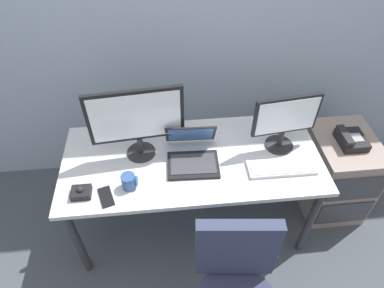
{
  "coord_description": "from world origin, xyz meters",
  "views": [
    {
      "loc": [
        -0.15,
        -1.44,
        2.25
      ],
      "look_at": [
        0.0,
        0.0,
        0.83
      ],
      "focal_mm": 31.72,
      "sensor_mm": 36.0,
      "label": 1
    }
  ],
  "objects_px": {
    "laptop": "(192,153)",
    "keyboard": "(282,167)",
    "file_cabinet": "(335,173)",
    "desk_phone": "(351,139)",
    "coffee_mug": "(129,181)",
    "cell_phone": "(106,197)",
    "monitor_side": "(285,120)",
    "trackball_mouse": "(81,192)",
    "monitor_main": "(136,119)"
  },
  "relations": [
    {
      "from": "laptop",
      "to": "keyboard",
      "type": "bearing_deg",
      "value": -14.43
    },
    {
      "from": "file_cabinet",
      "to": "laptop",
      "type": "bearing_deg",
      "value": -174.64
    },
    {
      "from": "desk_phone",
      "to": "coffee_mug",
      "type": "bearing_deg",
      "value": -169.66
    },
    {
      "from": "file_cabinet",
      "to": "cell_phone",
      "type": "bearing_deg",
      "value": -167.79
    },
    {
      "from": "desk_phone",
      "to": "monitor_side",
      "type": "relative_size",
      "value": 0.49
    },
    {
      "from": "monitor_side",
      "to": "cell_phone",
      "type": "bearing_deg",
      "value": -164.38
    },
    {
      "from": "file_cabinet",
      "to": "trackball_mouse",
      "type": "xyz_separation_m",
      "value": [
        -1.72,
        -0.31,
        0.4
      ]
    },
    {
      "from": "desk_phone",
      "to": "cell_phone",
      "type": "xyz_separation_m",
      "value": [
        -1.58,
        -0.33,
        0.02
      ]
    },
    {
      "from": "monitor_side",
      "to": "cell_phone",
      "type": "height_order",
      "value": "monitor_side"
    },
    {
      "from": "monitor_main",
      "to": "keyboard",
      "type": "bearing_deg",
      "value": -14.58
    },
    {
      "from": "desk_phone",
      "to": "cell_phone",
      "type": "distance_m",
      "value": 1.61
    },
    {
      "from": "monitor_main",
      "to": "coffee_mug",
      "type": "bearing_deg",
      "value": -103.44
    },
    {
      "from": "monitor_main",
      "to": "cell_phone",
      "type": "bearing_deg",
      "value": -120.79
    },
    {
      "from": "keyboard",
      "to": "laptop",
      "type": "xyz_separation_m",
      "value": [
        -0.53,
        0.14,
        0.04
      ]
    },
    {
      "from": "file_cabinet",
      "to": "laptop",
      "type": "height_order",
      "value": "laptop"
    },
    {
      "from": "trackball_mouse",
      "to": "coffee_mug",
      "type": "bearing_deg",
      "value": 6.49
    },
    {
      "from": "keyboard",
      "to": "cell_phone",
      "type": "xyz_separation_m",
      "value": [
        -1.04,
        -0.11,
        -0.01
      ]
    },
    {
      "from": "keyboard",
      "to": "laptop",
      "type": "height_order",
      "value": "laptop"
    },
    {
      "from": "file_cabinet",
      "to": "keyboard",
      "type": "distance_m",
      "value": 0.72
    },
    {
      "from": "file_cabinet",
      "to": "monitor_main",
      "type": "distance_m",
      "value": 1.54
    },
    {
      "from": "laptop",
      "to": "monitor_side",
      "type": "bearing_deg",
      "value": 5.93
    },
    {
      "from": "file_cabinet",
      "to": "laptop",
      "type": "relative_size",
      "value": 1.94
    },
    {
      "from": "monitor_main",
      "to": "cell_phone",
      "type": "distance_m",
      "value": 0.47
    },
    {
      "from": "monitor_side",
      "to": "trackball_mouse",
      "type": "xyz_separation_m",
      "value": [
        -1.21,
        -0.27,
        -0.2
      ]
    },
    {
      "from": "trackball_mouse",
      "to": "keyboard",
      "type": "bearing_deg",
      "value": 3.64
    },
    {
      "from": "keyboard",
      "to": "trackball_mouse",
      "type": "distance_m",
      "value": 1.18
    },
    {
      "from": "keyboard",
      "to": "cell_phone",
      "type": "bearing_deg",
      "value": -174.12
    },
    {
      "from": "file_cabinet",
      "to": "laptop",
      "type": "xyz_separation_m",
      "value": [
        -1.08,
        -0.1,
        0.43
      ]
    },
    {
      "from": "desk_phone",
      "to": "keyboard",
      "type": "height_order",
      "value": "desk_phone"
    },
    {
      "from": "coffee_mug",
      "to": "laptop",
      "type": "bearing_deg",
      "value": 25.4
    },
    {
      "from": "desk_phone",
      "to": "keyboard",
      "type": "distance_m",
      "value": 0.59
    },
    {
      "from": "desk_phone",
      "to": "monitor_side",
      "type": "distance_m",
      "value": 0.55
    },
    {
      "from": "file_cabinet",
      "to": "monitor_main",
      "type": "relative_size",
      "value": 1.19
    },
    {
      "from": "monitor_side",
      "to": "coffee_mug",
      "type": "bearing_deg",
      "value": -165.85
    },
    {
      "from": "monitor_main",
      "to": "desk_phone",
      "type": "bearing_deg",
      "value": 0.04
    },
    {
      "from": "file_cabinet",
      "to": "monitor_main",
      "type": "bearing_deg",
      "value": -179.28
    },
    {
      "from": "monitor_side",
      "to": "cell_phone",
      "type": "xyz_separation_m",
      "value": [
        -1.08,
        -0.3,
        -0.22
      ]
    },
    {
      "from": "coffee_mug",
      "to": "cell_phone",
      "type": "bearing_deg",
      "value": -154.48
    },
    {
      "from": "monitor_main",
      "to": "monitor_side",
      "type": "relative_size",
      "value": 1.36
    },
    {
      "from": "monitor_main",
      "to": "monitor_side",
      "type": "bearing_deg",
      "value": -1.59
    },
    {
      "from": "laptop",
      "to": "coffee_mug",
      "type": "relative_size",
      "value": 3.67
    },
    {
      "from": "monitor_main",
      "to": "coffee_mug",
      "type": "relative_size",
      "value": 5.99
    },
    {
      "from": "monitor_main",
      "to": "laptop",
      "type": "height_order",
      "value": "monitor_main"
    },
    {
      "from": "laptop",
      "to": "coffee_mug",
      "type": "distance_m",
      "value": 0.42
    },
    {
      "from": "file_cabinet",
      "to": "cell_phone",
      "type": "xyz_separation_m",
      "value": [
        -1.59,
        -0.34,
        0.39
      ]
    },
    {
      "from": "keyboard",
      "to": "laptop",
      "type": "relative_size",
      "value": 1.21
    },
    {
      "from": "trackball_mouse",
      "to": "cell_phone",
      "type": "relative_size",
      "value": 0.77
    },
    {
      "from": "monitor_main",
      "to": "file_cabinet",
      "type": "bearing_deg",
      "value": 0.72
    },
    {
      "from": "keyboard",
      "to": "monitor_main",
      "type": "bearing_deg",
      "value": 165.42
    },
    {
      "from": "trackball_mouse",
      "to": "cell_phone",
      "type": "xyz_separation_m",
      "value": [
        0.14,
        -0.03,
        -0.02
      ]
    }
  ]
}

